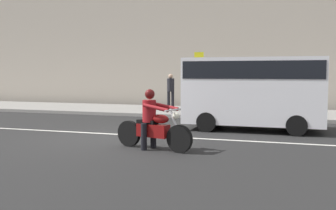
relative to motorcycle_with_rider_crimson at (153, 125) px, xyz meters
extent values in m
plane|color=black|center=(-1.96, 1.06, -0.62)|extent=(80.00, 80.00, 0.00)
cube|color=gray|center=(-1.96, 9.06, -0.55)|extent=(40.00, 4.40, 0.14)
cube|color=silver|center=(-1.46, 1.96, -0.62)|extent=(18.00, 0.14, 0.01)
cylinder|color=black|center=(0.75, -0.21, -0.28)|extent=(0.68, 0.29, 0.67)
cylinder|color=black|center=(-0.73, 0.20, -0.28)|extent=(0.68, 0.29, 0.67)
cylinder|color=silver|center=(0.64, -0.18, 0.06)|extent=(0.35, 0.15, 0.75)
cube|color=maroon|center=(0.01, 0.00, -0.14)|extent=(0.89, 0.49, 0.32)
ellipsoid|color=maroon|center=(0.22, -0.06, 0.16)|extent=(0.53, 0.36, 0.22)
cube|color=black|center=(-0.16, 0.04, 0.06)|extent=(0.56, 0.37, 0.10)
cylinder|color=silver|center=(0.58, -0.16, 0.40)|extent=(0.22, 0.69, 0.04)
sphere|color=silver|center=(0.66, -0.18, 0.26)|extent=(0.17, 0.17, 0.17)
cylinder|color=silver|center=(-0.24, 0.23, -0.26)|extent=(0.69, 0.25, 0.07)
cylinder|color=black|center=(-0.18, -0.16, -0.29)|extent=(0.18, 0.18, 0.66)
cylinder|color=black|center=(-0.07, 0.23, -0.29)|extent=(0.18, 0.18, 0.66)
cylinder|color=maroon|center=(-0.11, 0.03, 0.34)|extent=(0.42, 0.42, 0.55)
cylinder|color=maroon|center=(0.18, -0.28, 0.45)|extent=(0.72, 0.28, 0.19)
cylinder|color=maroon|center=(0.29, 0.15, 0.45)|extent=(0.72, 0.28, 0.19)
sphere|color=tan|center=(-0.09, 0.02, 0.73)|extent=(0.20, 0.20, 0.20)
sphere|color=#510F0F|center=(-0.09, 0.02, 0.76)|extent=(0.25, 0.25, 0.25)
cube|color=silver|center=(2.01, 4.21, 0.70)|extent=(4.49, 1.90, 2.16)
cube|color=black|center=(2.01, 4.21, 1.38)|extent=(4.35, 1.93, 0.56)
cylinder|color=black|center=(3.40, 4.21, -0.30)|extent=(0.64, 1.96, 0.64)
cylinder|color=black|center=(0.61, 4.21, -0.30)|extent=(0.64, 1.96, 0.64)
cylinder|color=gray|center=(-1.00, 8.90, 0.89)|extent=(0.08, 0.08, 2.75)
cube|color=yellow|center=(-1.00, 8.87, 2.01)|extent=(0.44, 0.03, 0.44)
cylinder|color=black|center=(-2.38, 8.57, -0.03)|extent=(0.14, 0.14, 0.89)
cylinder|color=black|center=(-2.18, 8.57, -0.03)|extent=(0.14, 0.14, 0.89)
cylinder|color=black|center=(-2.28, 8.57, 0.72)|extent=(0.34, 0.34, 0.61)
sphere|color=tan|center=(-2.28, 8.57, 1.13)|extent=(0.21, 0.21, 0.21)
camera|label=1|loc=(3.47, -9.39, 1.30)|focal=43.26mm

